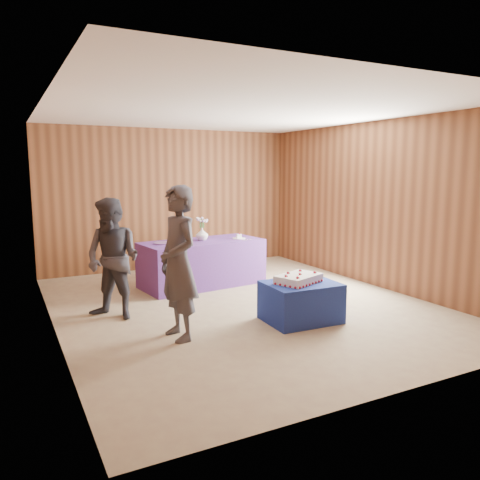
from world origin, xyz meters
TOP-DOWN VIEW (x-y plane):
  - ground at (0.00, 0.00)m, footprint 6.00×6.00m
  - room_shell at (0.00, 0.00)m, footprint 5.04×6.04m
  - cake_table at (0.34, -0.98)m, footprint 0.93×0.73m
  - serving_table at (-0.05, 1.34)m, footprint 2.09×1.13m
  - sheet_cake at (0.31, -0.96)m, footprint 0.70×0.59m
  - vase at (-0.03, 1.38)m, footprint 0.26×0.26m
  - flower_spray at (-0.03, 1.38)m, footprint 0.21×0.21m
  - platter at (-0.71, 1.34)m, footprint 0.34×0.34m
  - plate at (0.61, 1.27)m, footprint 0.26×0.26m
  - cake_slice at (0.61, 1.27)m, footprint 0.08×0.07m
  - knife at (0.67, 1.10)m, footprint 0.25×0.12m
  - guest_left at (-1.25, -0.85)m, footprint 0.49×0.68m
  - guest_right at (-1.75, 0.22)m, footprint 0.95×0.96m

SIDE VIEW (x-z plane):
  - ground at x=0.00m, z-range 0.00..0.00m
  - cake_table at x=0.34m, z-range 0.00..0.50m
  - serving_table at x=-0.05m, z-range 0.00..0.75m
  - sheet_cake at x=0.31m, z-range 0.48..0.62m
  - knife at x=0.67m, z-range 0.75..0.75m
  - plate at x=0.61m, z-range 0.75..0.76m
  - platter at x=-0.71m, z-range 0.75..0.77m
  - guest_right at x=-1.75m, z-range 0.00..1.57m
  - cake_slice at x=0.61m, z-range 0.75..0.85m
  - vase at x=-0.03m, z-range 0.75..0.96m
  - guest_left at x=-1.25m, z-range 0.00..1.75m
  - flower_spray at x=-0.03m, z-range 1.01..1.17m
  - room_shell at x=0.00m, z-range 0.44..3.16m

